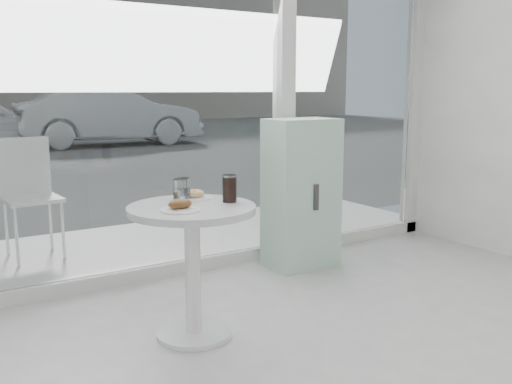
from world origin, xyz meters
TOP-DOWN VIEW (x-y plane):
  - storefront at (0.07, 3.00)m, footprint 5.00×0.14m
  - main_table at (-0.50, 1.90)m, footprint 0.72×0.72m
  - patio_deck at (0.00, 3.80)m, footprint 5.60×1.60m
  - mint_cabinet at (0.83, 2.66)m, footprint 0.55×0.39m
  - patio_chair at (-0.97, 3.96)m, footprint 0.44×0.44m
  - car_silver at (2.82, 13.43)m, footprint 4.64×1.86m
  - plate_fritter at (-0.61, 1.81)m, footprint 0.21×0.21m
  - plate_donut at (-0.40, 2.07)m, footprint 0.21×0.21m
  - water_tumbler_a at (-0.50, 2.04)m, footprint 0.08×0.08m
  - water_tumbler_b at (-0.47, 2.06)m, footprint 0.08×0.08m
  - cola_glass at (-0.27, 1.88)m, footprint 0.08×0.08m

SIDE VIEW (x-z plane):
  - patio_deck at x=0.00m, z-range 0.00..0.05m
  - main_table at x=-0.50m, z-range 0.17..0.94m
  - mint_cabinet at x=0.83m, z-range 0.00..1.19m
  - patio_chair at x=-0.97m, z-range 0.12..1.09m
  - car_silver at x=2.82m, z-range 0.00..1.50m
  - plate_donut at x=-0.40m, z-range 0.76..0.82m
  - plate_fritter at x=-0.61m, z-range 0.76..0.83m
  - water_tumbler_a at x=-0.50m, z-range 0.76..0.89m
  - water_tumbler_b at x=-0.47m, z-range 0.76..0.90m
  - cola_glass at x=-0.27m, z-range 0.77..0.92m
  - storefront at x=0.07m, z-range 0.21..3.21m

